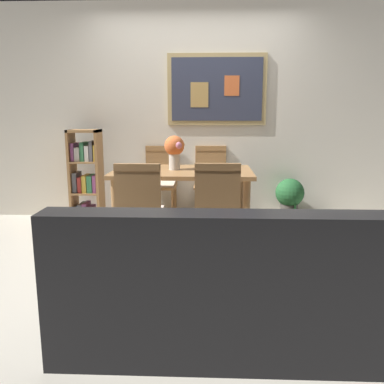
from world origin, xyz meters
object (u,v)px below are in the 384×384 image
dining_chair_far_right (211,177)px  dining_chair_near_left (140,205)px  leather_couch (216,291)px  dining_table (182,179)px  dining_chair_far_left (160,177)px  bookshelf (86,178)px  potted_ivy (290,197)px  flower_vase (175,149)px  tv_remote (208,168)px  dining_chair_near_right (217,205)px

dining_chair_far_right → dining_chair_near_left: bearing=-111.7°
leather_couch → dining_chair_near_left: bearing=118.5°
dining_table → dining_chair_far_left: bearing=113.5°
leather_couch → bookshelf: size_ratio=1.61×
dining_chair_far_right → potted_ivy: 0.99m
dining_chair_far_right → leather_couch: (0.02, -2.71, -0.23)m
dining_chair_far_right → flower_vase: 0.93m
dining_chair_near_left → bookshelf: (-0.87, 1.33, 0.01)m
dining_chair_far_left → flower_vase: flower_vase is taller
potted_ivy → tv_remote: size_ratio=3.69×
leather_couch → potted_ivy: bearing=70.3°
bookshelf → dining_chair_near_right: bearing=-40.0°
dining_chair_near_right → flower_vase: 0.96m
dining_chair_near_left → dining_table: bearing=67.9°
dining_chair_far_left → dining_chair_near_left: 1.51m
dining_chair_far_right → tv_remote: bearing=-92.7°
dining_chair_far_left → dining_chair_near_left: same height
flower_vase → bookshelf: bearing=154.1°
dining_chair_far_right → leather_couch: bearing=-89.6°
dining_chair_near_left → tv_remote: bearing=56.2°
dining_table → dining_chair_far_left: 0.80m
dining_table → flower_vase: 0.33m
dining_table → dining_chair_near_left: (-0.32, -0.78, -0.10)m
dining_chair_far_left → tv_remote: dining_chair_far_left is taller
dining_chair_far_left → leather_couch: size_ratio=0.51×
dining_table → potted_ivy: (1.25, 0.68, -0.32)m
leather_couch → potted_ivy: (0.94, 2.62, 0.00)m
bookshelf → dining_chair_far_right: bearing=8.0°
bookshelf → potted_ivy: (2.44, 0.12, -0.24)m
dining_chair_near_right → leather_couch: dining_chair_near_right is taller
dining_chair_near_left → flower_vase: 0.93m
dining_chair_near_left → tv_remote: size_ratio=6.26×
dining_chair_far_left → tv_remote: bearing=-47.7°
dining_table → dining_chair_far_right: bearing=68.8°
dining_table → dining_chair_far_left: (-0.32, 0.73, -0.10)m
dining_chair_near_left → leather_couch: 1.34m
dining_chair_far_left → dining_chair_far_right: bearing=3.4°
dining_table → flower_vase: flower_vase is taller
dining_chair_far_right → potted_ivy: size_ratio=1.69×
flower_vase → potted_ivy: bearing=26.2°
leather_couch → dining_chair_far_left: bearing=103.4°
flower_vase → tv_remote: size_ratio=2.43×
dining_table → dining_chair_far_right: size_ratio=1.57×
dining_table → leather_couch: (0.32, -1.94, -0.32)m
dining_chair_far_left → tv_remote: 0.89m
dining_table → leather_couch: 1.99m
dining_chair_far_right → leather_couch: 2.72m
dining_chair_near_left → tv_remote: (0.58, 0.87, 0.21)m
dining_chair_far_right → dining_chair_near_right: size_ratio=1.00×
dining_chair_near_right → leather_couch: size_ratio=0.51×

